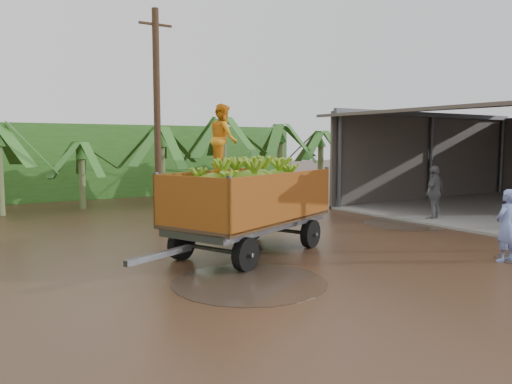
# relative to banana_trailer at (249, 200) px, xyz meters

# --- Properties ---
(ground) EXTENTS (100.00, 100.00, 0.00)m
(ground) POSITION_rel_banana_trailer_xyz_m (2.20, -0.64, -1.34)
(ground) COLOR black
(ground) RESTS_ON ground
(hedge_north) EXTENTS (22.00, 3.00, 3.60)m
(hedge_north) POSITION_rel_banana_trailer_xyz_m (0.20, 15.36, 0.46)
(hedge_north) COLOR #2D661E
(hedge_north) RESTS_ON ground
(banana_trailer) EXTENTS (6.05, 3.66, 3.61)m
(banana_trailer) POSITION_rel_banana_trailer_xyz_m (0.00, 0.00, 0.00)
(banana_trailer) COLOR #C7691C
(banana_trailer) RESTS_ON ground
(man_blue) EXTENTS (0.62, 0.42, 1.68)m
(man_blue) POSITION_rel_banana_trailer_xyz_m (4.55, -3.87, -0.50)
(man_blue) COLOR #6B7FC3
(man_blue) RESTS_ON ground
(man_grey) EXTENTS (1.21, 0.69, 1.93)m
(man_grey) POSITION_rel_banana_trailer_xyz_m (8.18, 0.92, -0.37)
(man_grey) COLOR slate
(man_grey) RESTS_ON ground
(utility_pole) EXTENTS (1.20, 0.24, 7.38)m
(utility_pole) POSITION_rel_banana_trailer_xyz_m (0.27, 6.63, 2.41)
(utility_pole) COLOR #47301E
(utility_pole) RESTS_ON ground
(banana_plants) EXTENTS (24.08, 19.81, 4.04)m
(banana_plants) POSITION_rel_banana_trailer_xyz_m (-2.79, 5.71, 0.45)
(banana_plants) COLOR #2D661E
(banana_plants) RESTS_ON ground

